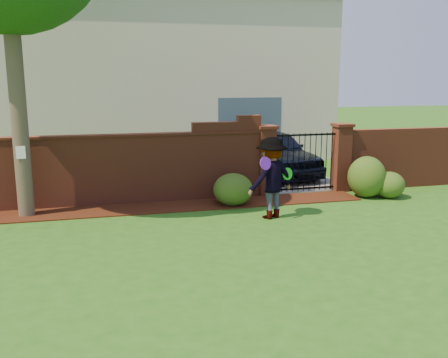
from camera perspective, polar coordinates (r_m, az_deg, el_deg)
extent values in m
cube|color=#275715|center=(9.24, -1.27, -8.31)|extent=(80.00, 80.00, 0.01)
cube|color=#331409|center=(12.25, -9.19, -3.34)|extent=(11.10, 1.08, 0.03)
cube|color=maroon|center=(12.67, -15.00, 0.79)|extent=(8.70, 0.25, 1.70)
cube|color=maroon|center=(12.95, 0.28, 5.88)|extent=(1.80, 0.25, 0.30)
cube|color=maroon|center=(13.09, 2.84, 6.94)|extent=(0.60, 0.25, 0.16)
cube|color=maroon|center=(12.54, -15.21, 4.74)|extent=(8.70, 0.31, 0.06)
cube|color=maroon|center=(15.29, 19.88, 2.29)|extent=(4.00, 0.25, 1.70)
cube|color=maroon|center=(13.39, 4.83, 1.93)|extent=(0.42, 0.42, 1.80)
cube|color=maroon|center=(13.27, 4.90, 5.93)|extent=(0.50, 0.50, 0.08)
cube|color=maroon|center=(14.26, 13.22, 2.25)|extent=(0.42, 0.42, 1.80)
cube|color=maroon|center=(14.14, 13.39, 6.01)|extent=(0.50, 0.50, 0.08)
cylinder|color=black|center=(13.50, 6.00, 1.77)|extent=(0.02, 0.02, 1.60)
cylinder|color=black|center=(13.56, 6.64, 1.79)|extent=(0.02, 0.02, 1.60)
cylinder|color=black|center=(13.61, 7.27, 1.82)|extent=(0.02, 0.02, 1.60)
cylinder|color=black|center=(13.67, 7.90, 1.85)|extent=(0.02, 0.02, 1.60)
cylinder|color=black|center=(13.74, 8.53, 1.87)|extent=(0.02, 0.02, 1.60)
cylinder|color=black|center=(13.80, 9.15, 1.90)|extent=(0.02, 0.02, 1.60)
cylinder|color=black|center=(13.86, 9.76, 1.92)|extent=(0.02, 0.02, 1.60)
cylinder|color=black|center=(13.93, 10.37, 1.95)|extent=(0.02, 0.02, 1.60)
cylinder|color=black|center=(14.00, 10.97, 1.97)|extent=(0.02, 0.02, 1.60)
cylinder|color=black|center=(14.07, 11.57, 1.99)|extent=(0.02, 0.02, 1.60)
cylinder|color=black|center=(14.14, 12.16, 2.02)|extent=(0.02, 0.02, 1.60)
cube|color=black|center=(13.94, 9.05, -1.06)|extent=(1.78, 0.03, 0.05)
cube|color=black|center=(13.69, 9.25, 4.99)|extent=(1.78, 0.03, 0.05)
cube|color=slate|center=(17.63, 3.90, 1.33)|extent=(3.20, 8.00, 0.01)
cube|color=beige|center=(20.68, -6.28, 11.14)|extent=(12.00, 6.00, 6.00)
cube|color=#384C5B|center=(18.45, 2.93, 5.55)|extent=(2.40, 0.12, 2.40)
imported|color=black|center=(16.09, 5.96, 2.96)|extent=(2.42, 4.57, 1.48)
cylinder|color=#46392A|center=(11.98, -22.81, 12.44)|extent=(0.36, 0.36, 7.00)
cube|color=white|center=(11.90, -22.18, 2.82)|extent=(0.20, 0.01, 0.28)
ellipsoid|color=#254A16|center=(12.36, 1.04, -1.20)|extent=(0.98, 0.98, 0.81)
ellipsoid|color=#254A16|center=(13.70, 15.97, 0.24)|extent=(0.99, 0.99, 1.09)
ellipsoid|color=#254A16|center=(13.83, 18.37, -0.64)|extent=(0.78, 0.78, 0.70)
imported|color=gray|center=(11.19, 5.50, 0.09)|extent=(1.35, 1.05, 1.83)
cylinder|color=#6B1CAF|center=(10.72, 4.74, 1.79)|extent=(0.30, 0.18, 0.29)
cylinder|color=#18B51A|center=(11.40, 7.24, 0.59)|extent=(0.29, 0.16, 0.28)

